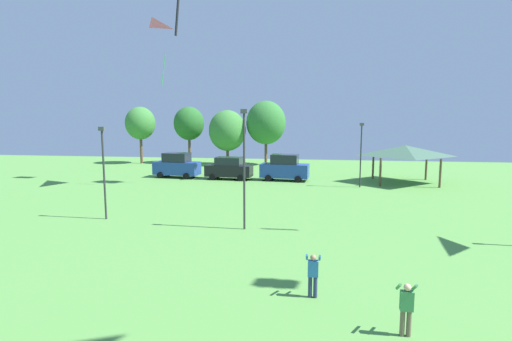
{
  "coord_description": "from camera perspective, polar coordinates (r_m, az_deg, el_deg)",
  "views": [
    {
      "loc": [
        0.93,
        0.47,
        6.22
      ],
      "look_at": [
        -1.29,
        15.75,
        4.17
      ],
      "focal_mm": 28.0,
      "sensor_mm": 36.0,
      "label": 1
    }
  ],
  "objects": [
    {
      "name": "treeline_tree_0",
      "position": [
        56.38,
        -16.2,
        6.49
      ],
      "size": [
        4.0,
        4.0,
        7.65
      ],
      "color": "brown",
      "rests_on": "ground"
    },
    {
      "name": "treeline_tree_3",
      "position": [
        52.33,
        1.44,
        6.83
      ],
      "size": [
        5.14,
        5.14,
        8.37
      ],
      "color": "brown",
      "rests_on": "ground"
    },
    {
      "name": "person_standing_mid_field",
      "position": [
        12.72,
        20.69,
        -17.68
      ],
      "size": [
        0.52,
        0.47,
        1.61
      ],
      "rotation": [
        0.0,
        0.0,
        -0.34
      ],
      "color": "brown",
      "rests_on": "ground"
    },
    {
      "name": "light_post_0",
      "position": [
        25.92,
        -20.93,
        0.45
      ],
      "size": [
        0.36,
        0.2,
        5.67
      ],
      "color": "#2D2D33",
      "rests_on": "ground"
    },
    {
      "name": "parked_car_leftmost",
      "position": [
        42.31,
        -11.24,
        0.71
      ],
      "size": [
        4.89,
        2.45,
        2.58
      ],
      "rotation": [
        0.0,
        0.0,
        -0.11
      ],
      "color": "#234299",
      "rests_on": "ground"
    },
    {
      "name": "kite_flying_5",
      "position": [
        37.1,
        -11.63,
        17.47
      ],
      "size": [
        3.07,
        3.49,
        4.07
      ],
      "color": "#E54C93"
    },
    {
      "name": "treeline_tree_1",
      "position": [
        55.28,
        -9.56,
        6.63
      ],
      "size": [
        4.11,
        4.11,
        7.68
      ],
      "color": "brown",
      "rests_on": "ground"
    },
    {
      "name": "light_post_1",
      "position": [
        36.65,
        14.76,
        2.71
      ],
      "size": [
        0.36,
        0.2,
        5.74
      ],
      "color": "#2D2D33",
      "rests_on": "ground"
    },
    {
      "name": "treeline_tree_2",
      "position": [
        52.51,
        -4.11,
        5.7
      ],
      "size": [
        4.84,
        4.84,
        7.18
      ],
      "color": "brown",
      "rests_on": "ground"
    },
    {
      "name": "park_pavilion",
      "position": [
        40.4,
        20.56,
        2.65
      ],
      "size": [
        6.68,
        5.88,
        3.6
      ],
      "color": "brown",
      "rests_on": "ground"
    },
    {
      "name": "light_post_2",
      "position": [
        21.91,
        -1.7,
        1.08
      ],
      "size": [
        0.36,
        0.2,
        6.67
      ],
      "color": "#2D2D33",
      "rests_on": "ground"
    },
    {
      "name": "parked_car_second_from_left",
      "position": [
        40.36,
        -3.89,
        0.31
      ],
      "size": [
        4.77,
        2.27,
        2.25
      ],
      "rotation": [
        0.0,
        0.0,
        -0.07
      ],
      "color": "black",
      "rests_on": "ground"
    },
    {
      "name": "parked_car_third_from_left",
      "position": [
        39.54,
        4.11,
        0.38
      ],
      "size": [
        4.89,
        2.38,
        2.61
      ],
      "rotation": [
        0.0,
        0.0,
        -0.1
      ],
      "color": "#234299",
      "rests_on": "ground"
    },
    {
      "name": "person_standing_near_foreground",
      "position": [
        14.38,
        8.14,
        -14.29
      ],
      "size": [
        0.52,
        0.46,
        1.59
      ],
      "rotation": [
        0.0,
        0.0,
        -0.43
      ],
      "color": "navy",
      "rests_on": "ground"
    }
  ]
}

